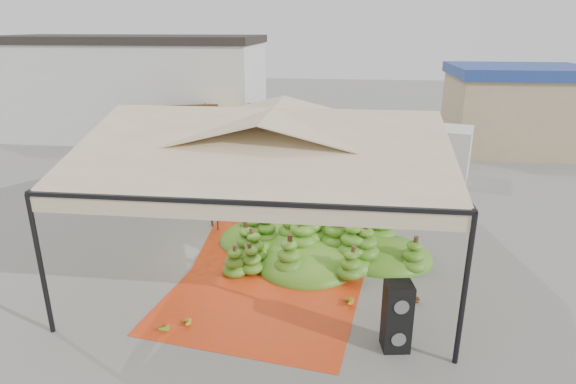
# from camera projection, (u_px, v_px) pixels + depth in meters

# --- Properties ---
(ground) EXTENTS (90.00, 90.00, 0.00)m
(ground) POSITION_uv_depth(u_px,v_px,m) (274.00, 254.00, 13.17)
(ground) COLOR slate
(ground) RESTS_ON ground
(canopy_tent) EXTENTS (8.10, 8.10, 4.00)m
(canopy_tent) POSITION_uv_depth(u_px,v_px,m) (273.00, 136.00, 12.08)
(canopy_tent) COLOR black
(canopy_tent) RESTS_ON ground
(building_white) EXTENTS (14.30, 6.30, 5.40)m
(building_white) POSITION_uv_depth(u_px,v_px,m) (132.00, 87.00, 26.53)
(building_white) COLOR silver
(building_white) RESTS_ON ground
(building_tan) EXTENTS (6.30, 5.30, 4.10)m
(building_tan) POSITION_uv_depth(u_px,v_px,m) (515.00, 108.00, 23.53)
(building_tan) COLOR tan
(building_tan) RESTS_ON ground
(tarp_left) EXTENTS (4.90, 4.73, 0.01)m
(tarp_left) POSITION_uv_depth(u_px,v_px,m) (261.00, 298.00, 11.04)
(tarp_left) COLOR red
(tarp_left) RESTS_ON ground
(tarp_right) EXTENTS (4.48, 4.68, 0.01)m
(tarp_right) POSITION_uv_depth(u_px,v_px,m) (278.00, 240.00, 14.00)
(tarp_right) COLOR #E24515
(tarp_right) RESTS_ON ground
(banana_heap) EXTENTS (7.37, 6.59, 1.34)m
(banana_heap) POSITION_uv_depth(u_px,v_px,m) (326.00, 228.00, 13.18)
(banana_heap) COLOR #357017
(banana_heap) RESTS_ON ground
(hand_yellow_a) EXTENTS (0.58, 0.52, 0.22)m
(hand_yellow_a) POSITION_uv_depth(u_px,v_px,m) (345.00, 300.00, 10.76)
(hand_yellow_a) COLOR #AD8222
(hand_yellow_a) RESTS_ON ground
(hand_yellow_b) EXTENTS (0.53, 0.50, 0.19)m
(hand_yellow_b) POSITION_uv_depth(u_px,v_px,m) (183.00, 322.00, 10.02)
(hand_yellow_b) COLOR gold
(hand_yellow_b) RESTS_ON ground
(hand_red_a) EXTENTS (0.45, 0.38, 0.20)m
(hand_red_a) POSITION_uv_depth(u_px,v_px,m) (352.00, 270.00, 12.14)
(hand_red_a) COLOR #5B1C14
(hand_red_a) RESTS_ON ground
(hand_red_b) EXTENTS (0.53, 0.49, 0.19)m
(hand_red_b) POSITION_uv_depth(u_px,v_px,m) (412.00, 299.00, 10.84)
(hand_red_b) COLOR #5F3215
(hand_red_b) RESTS_ON ground
(hand_green) EXTENTS (0.45, 0.40, 0.18)m
(hand_green) POSITION_uv_depth(u_px,v_px,m) (162.00, 326.00, 9.90)
(hand_green) COLOR #4B6E17
(hand_green) RESTS_ON ground
(hanging_bunches) EXTENTS (3.24, 0.24, 0.20)m
(hanging_bunches) POSITION_uv_depth(u_px,v_px,m) (228.00, 174.00, 11.35)
(hanging_bunches) COLOR #567D1A
(hanging_bunches) RESTS_ON ground
(speaker_stack) EXTENTS (0.57, 0.52, 1.41)m
(speaker_stack) POSITION_uv_depth(u_px,v_px,m) (397.00, 317.00, 9.14)
(speaker_stack) COLOR black
(speaker_stack) RESTS_ON ground
(banana_leaves) EXTENTS (0.96, 1.36, 3.70)m
(banana_leaves) POSITION_uv_depth(u_px,v_px,m) (215.00, 226.00, 15.02)
(banana_leaves) COLOR #216C1C
(banana_leaves) RESTS_ON ground
(vendor) EXTENTS (0.61, 0.42, 1.64)m
(vendor) POSITION_uv_depth(u_px,v_px,m) (340.00, 172.00, 17.69)
(vendor) COLOR gray
(vendor) RESTS_ON ground
(truck_left) EXTENTS (7.42, 4.38, 2.41)m
(truck_left) POSITION_uv_depth(u_px,v_px,m) (232.00, 125.00, 22.48)
(truck_left) COLOR #4F2E1A
(truck_left) RESTS_ON ground
(truck_right) EXTENTS (6.35, 3.63, 2.06)m
(truck_right) POSITION_uv_depth(u_px,v_px,m) (400.00, 143.00, 20.06)
(truck_right) COLOR #4F341A
(truck_right) RESTS_ON ground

